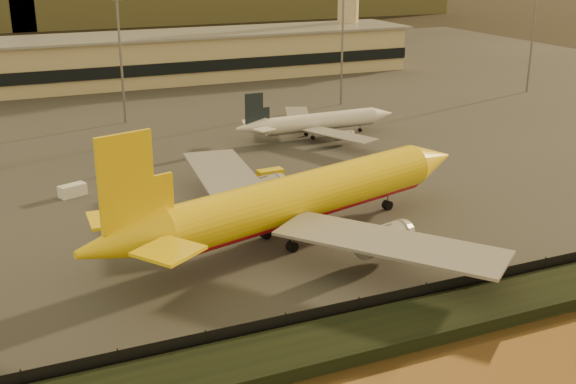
% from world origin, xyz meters
% --- Properties ---
extents(ground, '(900.00, 900.00, 0.00)m').
position_xyz_m(ground, '(0.00, 0.00, 0.00)').
color(ground, black).
rests_on(ground, ground).
extents(embankment, '(320.00, 7.00, 1.40)m').
position_xyz_m(embankment, '(0.00, -17.00, 0.70)').
color(embankment, black).
rests_on(embankment, ground).
extents(tarmac, '(320.00, 220.00, 0.20)m').
position_xyz_m(tarmac, '(0.00, 95.00, 0.10)').
color(tarmac, '#2D2D2D').
rests_on(tarmac, ground).
extents(perimeter_fence, '(300.00, 0.05, 2.20)m').
position_xyz_m(perimeter_fence, '(0.00, -13.00, 1.30)').
color(perimeter_fence, black).
rests_on(perimeter_fence, tarmac).
extents(terminal_building, '(202.00, 25.00, 12.60)m').
position_xyz_m(terminal_building, '(-14.52, 125.55, 6.25)').
color(terminal_building, tan).
rests_on(terminal_building, tarmac).
extents(apron_light_masts, '(152.20, 12.20, 25.40)m').
position_xyz_m(apron_light_masts, '(15.00, 75.00, 15.70)').
color(apron_light_masts, slate).
rests_on(apron_light_masts, tarmac).
extents(dhl_cargo_jet, '(58.29, 55.79, 17.67)m').
position_xyz_m(dhl_cargo_jet, '(-2.93, 8.33, 5.48)').
color(dhl_cargo_jet, yellow).
rests_on(dhl_cargo_jet, tarmac).
extents(white_narrowbody_jet, '(33.71, 33.00, 9.71)m').
position_xyz_m(white_narrowbody_jet, '(21.84, 53.20, 3.10)').
color(white_narrowbody_jet, white).
rests_on(white_narrowbody_jet, tarmac).
extents(gse_vehicle_yellow, '(4.23, 2.04, 1.87)m').
position_xyz_m(gse_vehicle_yellow, '(2.86, 31.57, 1.14)').
color(gse_vehicle_yellow, yellow).
rests_on(gse_vehicle_yellow, tarmac).
extents(gse_vehicle_white, '(4.34, 3.04, 1.79)m').
position_xyz_m(gse_vehicle_white, '(-26.91, 36.75, 1.09)').
color(gse_vehicle_white, white).
rests_on(gse_vehicle_white, tarmac).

